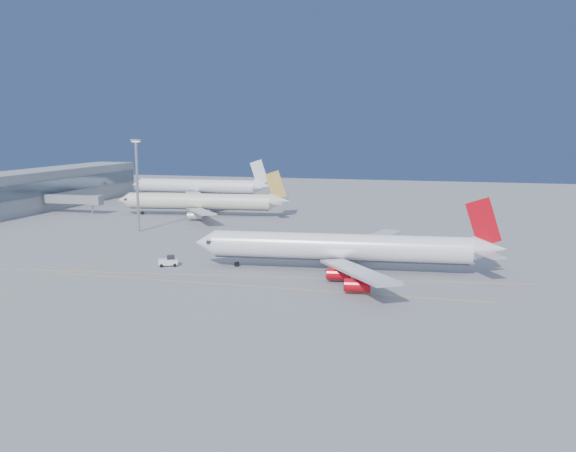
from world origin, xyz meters
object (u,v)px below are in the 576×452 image
object	(u,v)px
airliner_virgin	(346,248)
airliner_etihad	(203,202)
airliner_third	(200,186)
light_mast	(137,177)
pushback_tug	(169,261)

from	to	relation	value
airliner_virgin	airliner_etihad	world-z (taller)	airliner_virgin
airliner_third	light_mast	size ratio (longest dim) A/B	2.35
light_mast	airliner_etihad	bearing A→B (deg)	81.86
light_mast	pushback_tug	bearing A→B (deg)	-54.65
airliner_etihad	pushback_tug	xyz separation A→B (m)	(24.82, -80.25, -3.90)
airliner_third	pushback_tug	size ratio (longest dim) A/B	13.56
airliner_virgin	pushback_tug	distance (m)	40.72
airliner_virgin	light_mast	distance (m)	80.07
airliner_virgin	airliner_etihad	distance (m)	98.65
airliner_virgin	airliner_third	xyz separation A→B (m)	(-87.74, 126.15, 0.20)
airliner_etihad	airliner_third	xyz separation A→B (m)	(-22.84, 51.85, 0.30)
airliner_etihad	airliner_virgin	bearing A→B (deg)	-56.46
airliner_virgin	light_mast	world-z (taller)	light_mast
airliner_virgin	pushback_tug	bearing A→B (deg)	-177.00
pushback_tug	airliner_virgin	bearing A→B (deg)	-16.99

